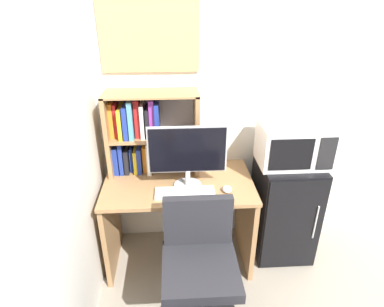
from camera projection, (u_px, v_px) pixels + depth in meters
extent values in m
cube|color=silver|center=(351.00, 94.00, 2.58)|extent=(6.40, 0.04, 2.60)
cube|color=#997047|center=(179.00, 183.00, 2.45)|extent=(1.12, 0.65, 0.03)
cube|color=#997047|center=(112.00, 225.00, 2.59)|extent=(0.04, 0.58, 0.72)
cube|color=#997047|center=(246.00, 220.00, 2.65)|extent=(0.04, 0.58, 0.72)
cube|color=#997047|center=(109.00, 134.00, 2.44)|extent=(0.03, 0.27, 0.63)
cube|color=#997047|center=(196.00, 132.00, 2.48)|extent=(0.03, 0.27, 0.63)
cube|color=#997047|center=(151.00, 93.00, 2.32)|extent=(0.69, 0.27, 0.01)
cube|color=#997047|center=(153.00, 136.00, 2.47)|extent=(0.63, 0.27, 0.01)
cube|color=navy|center=(117.00, 157.00, 2.55)|extent=(0.04, 0.20, 0.23)
cube|color=navy|center=(122.00, 155.00, 2.55)|extent=(0.03, 0.21, 0.26)
cube|color=black|center=(127.00, 159.00, 2.57)|extent=(0.03, 0.20, 0.19)
cube|color=navy|center=(132.00, 157.00, 2.58)|extent=(0.02, 0.15, 0.20)
cube|color=gold|center=(136.00, 159.00, 2.57)|extent=(0.02, 0.20, 0.19)
cube|color=navy|center=(140.00, 157.00, 2.57)|extent=(0.03, 0.20, 0.21)
cube|color=orange|center=(145.00, 156.00, 2.58)|extent=(0.03, 0.16, 0.21)
cube|color=silver|center=(149.00, 155.00, 2.55)|extent=(0.03, 0.22, 0.26)
cube|color=orange|center=(112.00, 119.00, 2.42)|extent=(0.03, 0.16, 0.26)
cube|color=#B21E1E|center=(116.00, 119.00, 2.43)|extent=(0.02, 0.16, 0.26)
cube|color=gold|center=(121.00, 121.00, 2.42)|extent=(0.03, 0.22, 0.23)
cube|color=navy|center=(126.00, 120.00, 2.41)|extent=(0.03, 0.22, 0.25)
cube|color=teal|center=(132.00, 117.00, 2.41)|extent=(0.03, 0.22, 0.29)
cube|color=#B21E1E|center=(138.00, 117.00, 2.42)|extent=(0.04, 0.17, 0.29)
cube|color=silver|center=(143.00, 119.00, 2.42)|extent=(0.03, 0.20, 0.25)
cube|color=black|center=(148.00, 121.00, 2.44)|extent=(0.03, 0.19, 0.22)
cube|color=purple|center=(152.00, 116.00, 2.42)|extent=(0.04, 0.19, 0.29)
cube|color=navy|center=(157.00, 118.00, 2.42)|extent=(0.03, 0.22, 0.27)
cylinder|color=#B7B7BC|center=(188.00, 185.00, 2.38)|extent=(0.20, 0.20, 0.02)
cylinder|color=#B7B7BC|center=(188.00, 177.00, 2.35)|extent=(0.04, 0.04, 0.12)
cube|color=#B7B7BC|center=(187.00, 150.00, 2.25)|extent=(0.55, 0.01, 0.35)
cube|color=black|center=(187.00, 150.00, 2.25)|extent=(0.53, 0.02, 0.33)
cube|color=silver|center=(185.00, 193.00, 2.29)|extent=(0.42, 0.14, 0.02)
ellipsoid|color=silver|center=(227.00, 189.00, 2.31)|extent=(0.07, 0.08, 0.04)
cube|color=black|center=(284.00, 208.00, 2.70)|extent=(0.46, 0.47, 0.85)
cube|color=black|center=(293.00, 227.00, 2.48)|extent=(0.44, 0.01, 0.81)
cylinder|color=#B2B2B7|center=(316.00, 222.00, 2.46)|extent=(0.01, 0.01, 0.30)
cube|color=silver|center=(293.00, 144.00, 2.43)|extent=(0.51, 0.33, 0.31)
cube|color=black|center=(291.00, 155.00, 2.28)|extent=(0.31, 0.01, 0.24)
cube|color=black|center=(327.00, 154.00, 2.29)|extent=(0.12, 0.01, 0.25)
cylinder|color=black|center=(200.00, 297.00, 2.12)|extent=(0.04, 0.04, 0.46)
cube|color=#232328|center=(200.00, 270.00, 2.01)|extent=(0.47, 0.47, 0.07)
cube|color=#232328|center=(198.00, 220.00, 2.10)|extent=(0.45, 0.06, 0.35)
cube|color=tan|center=(149.00, 34.00, 2.25)|extent=(0.70, 0.02, 0.52)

